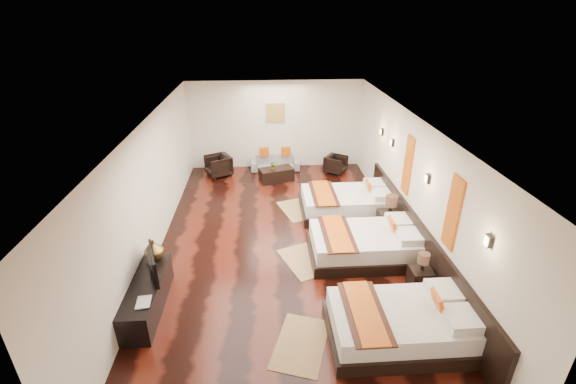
{
  "coord_description": "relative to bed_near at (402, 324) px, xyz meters",
  "views": [
    {
      "loc": [
        -0.41,
        -7.46,
        4.83
      ],
      "look_at": [
        0.11,
        0.36,
        1.1
      ],
      "focal_mm": 24.41,
      "sensor_mm": 36.0,
      "label": 1
    }
  ],
  "objects": [
    {
      "name": "sconce_near",
      "position": [
        1.01,
        -0.09,
        1.55
      ],
      "size": [
        0.07,
        0.12,
        0.18
      ],
      "color": "black",
      "rests_on": "right_wall"
    },
    {
      "name": "gold_artwork",
      "position": [
        -1.7,
        7.64,
        1.5
      ],
      "size": [
        0.6,
        0.04,
        0.6
      ],
      "primitive_type": "cube",
      "color": "#AD873F",
      "rests_on": "back_wall"
    },
    {
      "name": "tv",
      "position": [
        -4.15,
        1.16,
        0.5
      ],
      "size": [
        0.39,
        0.85,
        0.49
      ],
      "primitive_type": "imported",
      "rotation": [
        0.0,
        0.0,
        1.91
      ],
      "color": "black",
      "rests_on": "tv_console"
    },
    {
      "name": "nightstand_a",
      "position": [
        0.75,
        1.17,
        -0.02
      ],
      "size": [
        0.4,
        0.4,
        0.79
      ],
      "color": "black",
      "rests_on": "floor"
    },
    {
      "name": "back_wall",
      "position": [
        -1.7,
        7.66,
        1.1
      ],
      "size": [
        5.5,
        0.01,
        2.8
      ],
      "primitive_type": "cube",
      "color": "silver",
      "rests_on": "floor"
    },
    {
      "name": "armchair_right",
      "position": [
        0.18,
        6.94,
        -0.01
      ],
      "size": [
        0.85,
        0.85,
        0.56
      ],
      "primitive_type": "imported",
      "rotation": [
        0.0,
        0.0,
        0.96
      ],
      "color": "black",
      "rests_on": "floor"
    },
    {
      "name": "sconce_mid",
      "position": [
        1.01,
        2.11,
        1.55
      ],
      "size": [
        0.07,
        0.12,
        0.18
      ],
      "color": "black",
      "rests_on": "right_wall"
    },
    {
      "name": "headboard_panel",
      "position": [
        1.01,
        2.11,
        0.15
      ],
      "size": [
        0.08,
        6.6,
        0.9
      ],
      "primitive_type": "cube",
      "color": "black",
      "rests_on": "floor"
    },
    {
      "name": "sofa",
      "position": [
        -1.74,
        7.36,
        -0.07
      ],
      "size": [
        1.57,
        0.61,
        0.46
      ],
      "primitive_type": "imported",
      "rotation": [
        0.0,
        0.0,
        -0.0
      ],
      "color": "gray",
      "rests_on": "floor"
    },
    {
      "name": "bed_near",
      "position": [
        0.0,
        0.0,
        0.0
      ],
      "size": [
        2.27,
        1.43,
        0.87
      ],
      "color": "black",
      "rests_on": "floor"
    },
    {
      "name": "coffee_table",
      "position": [
        -1.74,
        6.43,
        -0.1
      ],
      "size": [
        1.1,
        0.78,
        0.4
      ],
      "primitive_type": "cube",
      "rotation": [
        0.0,
        0.0,
        0.31
      ],
      "color": "black",
      "rests_on": "floor"
    },
    {
      "name": "floor",
      "position": [
        -1.7,
        2.91,
        -0.3
      ],
      "size": [
        5.5,
        9.5,
        0.01
      ],
      "primitive_type": "cube",
      "color": "black",
      "rests_on": "ground"
    },
    {
      "name": "sconce_far",
      "position": [
        1.01,
        4.31,
        1.55
      ],
      "size": [
        0.07,
        0.12,
        0.18
      ],
      "color": "black",
      "rests_on": "right_wall"
    },
    {
      "name": "armchair_left",
      "position": [
        -3.53,
        6.97,
        0.03
      ],
      "size": [
        0.96,
        0.95,
        0.66
      ],
      "primitive_type": "imported",
      "rotation": [
        0.0,
        0.0,
        -1.11
      ],
      "color": "black",
      "rests_on": "floor"
    },
    {
      "name": "bed_far",
      "position": [
        0.0,
        4.22,
        0.01
      ],
      "size": [
        2.31,
        1.45,
        0.88
      ],
      "color": "black",
      "rests_on": "floor"
    },
    {
      "name": "jute_mat_near",
      "position": [
        -1.61,
        -0.02,
        -0.29
      ],
      "size": [
        1.09,
        1.37,
        0.01
      ],
      "primitive_type": "cube",
      "rotation": [
        0.0,
        0.0,
        -0.32
      ],
      "color": "#9E7F50",
      "rests_on": "floor"
    },
    {
      "name": "orange_panel_a",
      "position": [
        1.03,
        1.01,
        1.4
      ],
      "size": [
        0.04,
        0.4,
        1.3
      ],
      "primitive_type": "cube",
      "color": "#D86014",
      "rests_on": "right_wall"
    },
    {
      "name": "figurine",
      "position": [
        -4.2,
        1.71,
        0.44
      ],
      "size": [
        0.46,
        0.46,
        0.38
      ],
      "primitive_type": "imported",
      "rotation": [
        0.0,
        0.0,
        -0.31
      ],
      "color": "brown",
      "rests_on": "tv_console"
    },
    {
      "name": "right_wall",
      "position": [
        1.05,
        2.91,
        1.1
      ],
      "size": [
        0.01,
        9.5,
        2.8
      ],
      "primitive_type": "cube",
      "color": "silver",
      "rests_on": "floor"
    },
    {
      "name": "book",
      "position": [
        -4.2,
        0.45,
        0.27
      ],
      "size": [
        0.26,
        0.33,
        0.03
      ],
      "primitive_type": "imported",
      "rotation": [
        0.0,
        0.0,
        0.1
      ],
      "color": "black",
      "rests_on": "tv_console"
    },
    {
      "name": "tv_console",
      "position": [
        -4.2,
        0.97,
        -0.02
      ],
      "size": [
        0.5,
        1.8,
        0.55
      ],
      "primitive_type": "cube",
      "color": "black",
      "rests_on": "floor"
    },
    {
      "name": "ceiling",
      "position": [
        -1.7,
        2.91,
        2.5
      ],
      "size": [
        5.5,
        9.5,
        0.01
      ],
      "primitive_type": "cube",
      "color": "white",
      "rests_on": "floor"
    },
    {
      "name": "jute_mat_far",
      "position": [
        -1.26,
        4.48,
        -0.29
      ],
      "size": [
        1.09,
        1.37,
        0.01
      ],
      "primitive_type": "cube",
      "rotation": [
        0.0,
        0.0,
        0.32
      ],
      "color": "#9E7F50",
      "rests_on": "floor"
    },
    {
      "name": "sconce_lounge",
      "position": [
        1.01,
        5.21,
        1.55
      ],
      "size": [
        0.07,
        0.12,
        0.18
      ],
      "color": "black",
      "rests_on": "right_wall"
    },
    {
      "name": "jute_mat_mid",
      "position": [
        -1.32,
        2.19,
        -0.29
      ],
      "size": [
        1.14,
        1.39,
        0.01
      ],
      "primitive_type": "cube",
      "rotation": [
        0.0,
        0.0,
        0.38
      ],
      "color": "#9E7F50",
      "rests_on": "floor"
    },
    {
      "name": "left_wall",
      "position": [
        -4.45,
        2.91,
        1.1
      ],
      "size": [
        0.01,
        9.5,
        2.8
      ],
      "primitive_type": "cube",
      "color": "silver",
      "rests_on": "floor"
    },
    {
      "name": "bed_mid",
      "position": [
        0.0,
        2.29,
        0.01
      ],
      "size": [
        2.33,
        1.46,
        0.89
      ],
      "color": "black",
      "rests_on": "floor"
    },
    {
      "name": "table_plant",
      "position": [
        -1.82,
        6.38,
        0.24
      ],
      "size": [
        0.29,
        0.27,
        0.27
      ],
      "primitive_type": "imported",
      "rotation": [
        0.0,
        0.0,
        0.31
      ],
      "color": "#21581D",
      "rests_on": "coffee_table"
    },
    {
      "name": "orange_panel_b",
      "position": [
        1.03,
        3.21,
        1.4
      ],
      "size": [
        0.04,
        0.4,
        1.3
      ],
      "primitive_type": "cube",
      "color": "#D86014",
      "rests_on": "right_wall"
    },
    {
      "name": "nightstand_b",
      "position": [
        0.75,
        3.16,
        0.05
      ],
      "size": [
        0.5,
        0.5,
        0.98
      ],
      "color": "black",
      "rests_on": "floor"
    }
  ]
}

